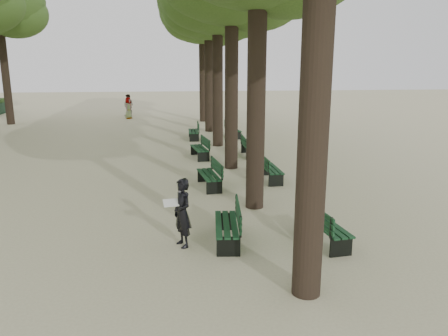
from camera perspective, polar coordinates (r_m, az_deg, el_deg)
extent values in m
plane|color=#C4BE94|center=(9.92, -1.37, -10.89)|extent=(120.00, 120.00, 0.00)
cylinder|color=#33261C|center=(7.40, 11.88, 10.57)|extent=(0.52, 0.52, 7.50)
cylinder|color=#33261C|center=(12.24, 4.28, 11.82)|extent=(0.52, 0.52, 7.50)
cylinder|color=#33261C|center=(17.17, 0.99, 12.29)|extent=(0.52, 0.52, 7.50)
cylinder|color=#33261C|center=(22.13, -0.84, 12.54)|extent=(0.52, 0.52, 7.50)
cylinder|color=#33261C|center=(27.11, -1.99, 12.69)|extent=(0.52, 0.52, 7.50)
ellipsoid|color=#2E4F1B|center=(27.35, -2.06, 20.99)|extent=(6.00, 6.00, 4.50)
cylinder|color=#33261C|center=(32.09, -2.79, 12.79)|extent=(0.52, 0.52, 7.50)
ellipsoid|color=#2E4F1B|center=(32.29, -2.87, 19.81)|extent=(6.00, 6.00, 4.50)
cylinder|color=#33261C|center=(33.89, -26.75, 11.87)|extent=(0.52, 0.52, 8.00)
cube|color=black|center=(10.33, 0.30, -8.51)|extent=(0.68, 1.84, 0.45)
cube|color=black|center=(10.25, 0.30, -7.34)|extent=(0.70, 1.84, 0.04)
cube|color=black|center=(10.17, 1.89, -5.90)|extent=(0.20, 1.80, 0.40)
cube|color=black|center=(14.79, -2.00, -1.72)|extent=(0.73, 1.85, 0.45)
cube|color=black|center=(14.73, -2.01, -0.88)|extent=(0.75, 1.85, 0.04)
cube|color=black|center=(14.73, -0.95, 0.20)|extent=(0.25, 1.79, 0.40)
cube|color=black|center=(19.48, -3.24, 1.96)|extent=(0.76, 1.85, 0.45)
cube|color=black|center=(19.44, -3.25, 2.61)|extent=(0.78, 1.86, 0.04)
cube|color=black|center=(19.44, -2.45, 3.43)|extent=(0.29, 1.79, 0.40)
cube|color=black|center=(24.47, -4.03, 4.29)|extent=(0.56, 1.81, 0.45)
cube|color=black|center=(24.43, -4.04, 4.81)|extent=(0.58, 1.81, 0.04)
cube|color=black|center=(24.40, -3.39, 5.45)|extent=(0.08, 1.80, 0.40)
cube|color=black|center=(10.58, 13.09, -8.33)|extent=(0.73, 1.85, 0.45)
cube|color=black|center=(10.50, 13.16, -7.19)|extent=(0.75, 1.85, 0.04)
cube|color=black|center=(10.29, 11.84, -5.95)|extent=(0.26, 1.79, 0.40)
cube|color=black|center=(15.76, 6.15, -0.84)|extent=(0.56, 1.81, 0.45)
cube|color=black|center=(15.70, 6.17, -0.05)|extent=(0.58, 1.81, 0.04)
cube|color=black|center=(15.58, 5.20, 0.88)|extent=(0.08, 1.80, 0.40)
cube|color=black|center=(19.90, 3.36, 2.20)|extent=(0.56, 1.81, 0.45)
cube|color=black|center=(19.86, 3.37, 2.84)|extent=(0.58, 1.81, 0.04)
cube|color=black|center=(19.77, 2.57, 3.59)|extent=(0.08, 1.80, 0.40)
cube|color=black|center=(25.04, 1.21, 4.53)|extent=(0.74, 1.85, 0.45)
cube|color=black|center=(25.00, 1.21, 5.04)|extent=(0.76, 1.85, 0.04)
cube|color=black|center=(24.90, 0.59, 5.63)|extent=(0.26, 1.79, 0.40)
imported|color=black|center=(9.98, -5.46, -5.85)|extent=(0.56, 0.72, 1.60)
cube|color=white|center=(9.90, -6.95, -4.53)|extent=(0.37, 0.29, 0.12)
imported|color=#262628|center=(37.42, 4.20, 8.40)|extent=(1.00, 1.02, 1.69)
imported|color=#262628|center=(36.18, -12.35, 8.00)|extent=(0.91, 0.73, 1.75)
imported|color=#262628|center=(34.56, -12.39, 7.66)|extent=(0.60, 0.86, 1.62)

